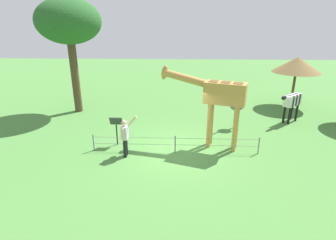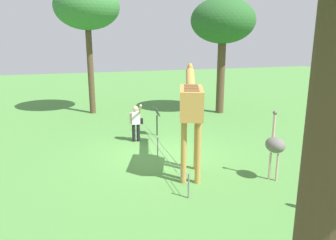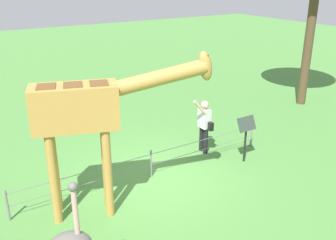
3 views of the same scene
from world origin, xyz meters
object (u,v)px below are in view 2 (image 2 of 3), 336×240
Objects in this scene: info_sign at (157,115)px; tree_east at (223,22)px; visitor at (136,121)px; ostrich at (275,145)px; giraffe at (191,105)px; tree_northeast at (87,8)px.

tree_east is at bearing -53.81° from info_sign.
ostrich is at bearing -146.18° from visitor.
giraffe reaches higher than ostrich.
visitor is at bearing 124.93° from tree_east.
visitor is (3.77, 1.11, -1.41)m from giraffe.
tree_northeast is (2.00, 7.27, 0.76)m from tree_east.
giraffe is at bearing 149.02° from tree_east.
tree_northeast is at bearing 14.61° from giraffe.
tree_east is at bearing -30.98° from giraffe.
giraffe is 10.79m from tree_northeast.
ostrich is 1.70× the size of info_sign.
ostrich is 13.10m from tree_northeast.
visitor is 0.26× the size of tree_east.
tree_northeast is (11.18, 4.88, 4.77)m from ostrich.
tree_northeast reaches higher than giraffe.
ostrich is at bearing 165.45° from tree_east.
visitor is 0.76× the size of ostrich.
visitor is 6.17m from ostrich.
visitor is 1.24m from info_sign.
tree_northeast is at bearing 24.95° from info_sign.
ostrich reaches higher than info_sign.
tree_east reaches higher than ostrich.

